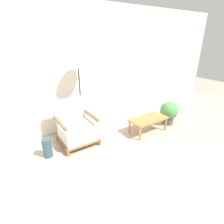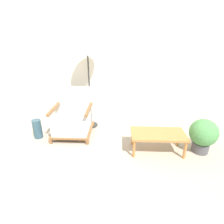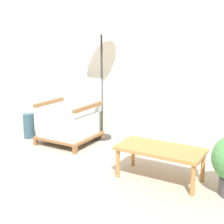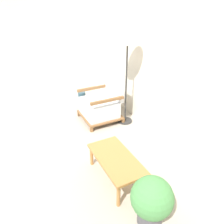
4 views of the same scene
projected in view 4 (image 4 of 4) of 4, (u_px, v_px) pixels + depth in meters
ground_plane at (31, 175)px, 2.93m from camera, size 14.00×14.00×0.00m
wall_back at (168, 57)px, 3.17m from camera, size 8.00×0.06×2.70m
wall_left at (22, 37)px, 4.76m from camera, size 0.06×8.00×2.70m
armchair at (101, 105)px, 4.14m from camera, size 0.71×0.69×0.87m
floor_lamp at (128, 39)px, 3.48m from camera, size 0.43×0.43×1.74m
coffee_table at (116, 160)px, 2.75m from camera, size 0.86×0.44×0.34m
vase at (82, 100)px, 4.63m from camera, size 0.16×0.16×0.36m
potted_plant at (152, 200)px, 2.18m from camera, size 0.44×0.44×0.58m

